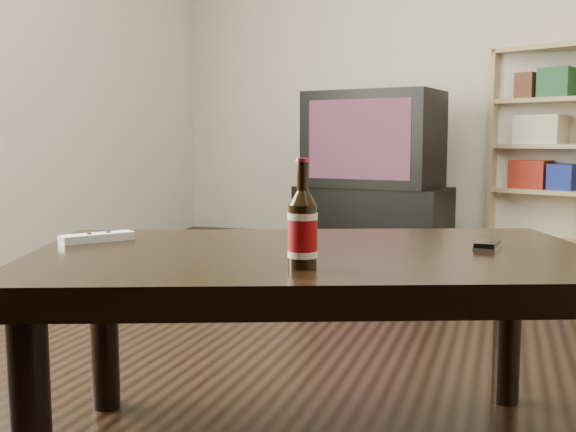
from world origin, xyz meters
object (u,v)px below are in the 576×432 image
(tv_stand, at_px, (373,216))
(beer_bottle, at_px, (303,230))
(remote, at_px, (97,237))
(tv, at_px, (374,139))
(bookshelf, at_px, (549,142))
(coffee_table, at_px, (316,278))
(phone, at_px, (487,245))

(tv_stand, height_order, beer_bottle, beer_bottle)
(tv_stand, relative_size, remote, 5.83)
(beer_bottle, height_order, remote, beer_bottle)
(beer_bottle, relative_size, remote, 1.23)
(remote, bearing_deg, tv, 123.77)
(bookshelf, relative_size, remote, 7.86)
(coffee_table, bearing_deg, tv_stand, 98.46)
(phone, bearing_deg, beer_bottle, -125.01)
(beer_bottle, bearing_deg, remote, 163.33)
(tv, bearing_deg, phone, -63.01)
(tv, height_order, phone, tv)
(beer_bottle, bearing_deg, coffee_table, 98.39)
(tv, height_order, remote, tv)
(remote, bearing_deg, phone, 46.69)
(tv_stand, distance_m, beer_bottle, 3.44)
(phone, distance_m, remote, 0.94)
(remote, bearing_deg, coffee_table, 38.78)
(beer_bottle, height_order, phone, beer_bottle)
(tv, distance_m, coffee_table, 3.22)
(coffee_table, relative_size, phone, 14.25)
(bookshelf, distance_m, beer_bottle, 3.94)
(tv, xyz_separation_m, remote, (-0.08, -3.20, -0.25))
(tv_stand, height_order, coffee_table, coffee_table)
(tv, bearing_deg, remote, -80.08)
(phone, bearing_deg, tv_stand, 113.72)
(remote, bearing_deg, bookshelf, 106.78)
(bookshelf, bearing_deg, coffee_table, -76.80)
(bookshelf, bearing_deg, remote, -84.73)
(phone, bearing_deg, remote, -160.43)
(tv, xyz_separation_m, beer_bottle, (0.50, -3.38, -0.18))
(beer_bottle, bearing_deg, tv_stand, 98.45)
(tv, distance_m, remote, 3.21)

